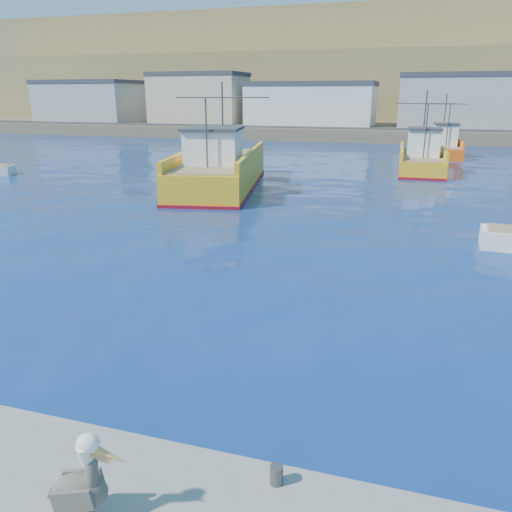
{
  "coord_description": "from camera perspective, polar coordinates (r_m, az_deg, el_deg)",
  "views": [
    {
      "loc": [
        4.44,
        -9.2,
        5.97
      ],
      "look_at": [
        0.4,
        4.12,
        1.45
      ],
      "focal_mm": 35.0,
      "sensor_mm": 36.0,
      "label": 1
    }
  ],
  "objects": [
    {
      "name": "far_shore",
      "position": [
        118.52,
        15.59,
        18.85
      ],
      "size": [
        200.0,
        81.0,
        24.0
      ],
      "color": "brown",
      "rests_on": "ground"
    },
    {
      "name": "pelican",
      "position": [
        7.57,
        -19.25,
        -23.4
      ],
      "size": [
        1.1,
        0.61,
        1.37
      ],
      "color": "#595451",
      "rests_on": "dock"
    },
    {
      "name": "boat_orange",
      "position": [
        54.24,
        20.56,
        11.66
      ],
      "size": [
        4.21,
        8.22,
        6.04
      ],
      "color": "#ED5810",
      "rests_on": "ground"
    },
    {
      "name": "trawler_yellow_a",
      "position": [
        33.62,
        -4.22,
        9.77
      ],
      "size": [
        7.07,
        14.45,
        6.84
      ],
      "color": "gold",
      "rests_on": "ground"
    },
    {
      "name": "ground",
      "position": [
        11.83,
        -7.87,
        -12.49
      ],
      "size": [
        260.0,
        260.0,
        0.0
      ],
      "primitive_type": "plane",
      "color": "navy",
      "rests_on": "ground"
    },
    {
      "name": "dock_bollards",
      "position": [
        8.76,
        -14.03,
        -20.03
      ],
      "size": [
        36.2,
        0.2,
        0.3
      ],
      "color": "#4C4C4C",
      "rests_on": "dock"
    },
    {
      "name": "trawler_yellow_b",
      "position": [
        43.04,
        18.36,
        10.44
      ],
      "size": [
        4.67,
        9.93,
        6.33
      ],
      "color": "gold",
      "rests_on": "ground"
    }
  ]
}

